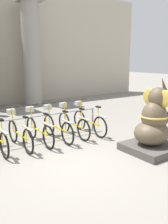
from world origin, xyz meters
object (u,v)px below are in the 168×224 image
bicycle_6 (57,126)px  elephant_statue (153,127)px  bicycle_7 (73,123)px  bicycle_8 (88,121)px  bicycle_5 (39,129)px  bicycle_4 (19,133)px

bicycle_6 → elephant_statue: 2.70m
bicycle_7 → bicycle_6: bearing=-175.4°
bicycle_8 → elephant_statue: 2.26m
bicycle_5 → bicycle_4: bearing=-177.3°
bicycle_5 → bicycle_6: bearing=-1.5°
bicycle_4 → bicycle_6: same height
bicycle_7 → bicycle_8: same height
bicycle_6 → elephant_statue: bearing=-54.9°
bicycle_5 → elephant_statue: 3.08m
bicycle_7 → bicycle_4: bearing=-178.1°
bicycle_5 → bicycle_8: (1.70, -0.01, 0.00)m
bicycle_7 → elephant_statue: bearing=-66.4°
bicycle_7 → elephant_statue: (0.98, -2.25, 0.24)m
bicycle_5 → bicycle_6: same height
bicycle_5 → bicycle_7: bearing=1.6°
bicycle_5 → elephant_statue: elephant_statue is taller
bicycle_6 → bicycle_8: 1.14m
bicycle_8 → bicycle_5: bearing=179.8°
bicycle_6 → bicycle_7: size_ratio=1.00×
bicycle_5 → bicycle_7: 1.14m
bicycle_4 → elephant_statue: bearing=-39.2°
bicycle_4 → bicycle_5: bearing=2.7°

